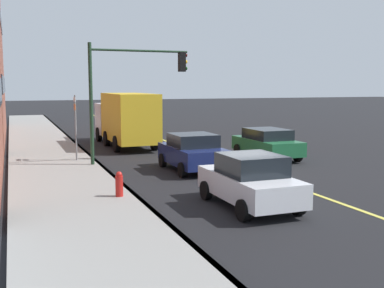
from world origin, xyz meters
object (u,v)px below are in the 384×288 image
object	(u,v)px
traffic_light_mast	(131,82)
car_white	(250,181)
street_sign_post	(76,124)
car_navy	(193,152)
truck_yellow	(126,118)
fire_hydrant	(119,186)
car_green	(267,143)

from	to	relation	value
traffic_light_mast	car_white	bearing A→B (deg)	-170.03
car_white	street_sign_post	distance (m)	10.66
car_navy	truck_yellow	world-z (taller)	truck_yellow
street_sign_post	car_navy	bearing A→B (deg)	-129.87
truck_yellow	street_sign_post	bearing A→B (deg)	145.84
truck_yellow	fire_hydrant	size ratio (longest dim) A/B	8.47
car_green	traffic_light_mast	world-z (taller)	traffic_light_mast
car_white	truck_yellow	size ratio (longest dim) A/B	0.49
car_green	truck_yellow	bearing A→B (deg)	36.94
car_navy	traffic_light_mast	xyz separation A→B (m)	(2.21, 2.10, 2.97)
car_green	traffic_light_mast	bearing A→B (deg)	85.92
car_white	fire_hydrant	bearing A→B (deg)	58.44
car_white	car_navy	xyz separation A→B (m)	(6.24, -0.61, 0.00)
car_green	car_navy	xyz separation A→B (m)	(-1.74, 4.62, 0.02)
car_white	fire_hydrant	size ratio (longest dim) A/B	4.13
car_navy	street_sign_post	world-z (taller)	street_sign_post
car_white	fire_hydrant	xyz separation A→B (m)	(2.13, 3.47, -0.33)
truck_yellow	fire_hydrant	xyz separation A→B (m)	(-13.06, 3.28, -1.21)
car_navy	traffic_light_mast	bearing A→B (deg)	43.49
street_sign_post	fire_hydrant	distance (m)	7.91
traffic_light_mast	street_sign_post	bearing A→B (deg)	57.63
car_navy	street_sign_post	distance (m)	5.81
car_navy	fire_hydrant	size ratio (longest dim) A/B	4.13
car_navy	fire_hydrant	world-z (taller)	car_navy
car_white	traffic_light_mast	world-z (taller)	traffic_light_mast
traffic_light_mast	car_green	bearing A→B (deg)	-94.08
traffic_light_mast	fire_hydrant	bearing A→B (deg)	162.60
car_green	car_white	bearing A→B (deg)	146.76
truck_yellow	street_sign_post	distance (m)	6.38
car_navy	truck_yellow	xyz separation A→B (m)	(8.94, 0.80, 0.88)
car_green	street_sign_post	xyz separation A→B (m)	(1.93, 9.00, 1.08)
truck_yellow	fire_hydrant	bearing A→B (deg)	165.91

